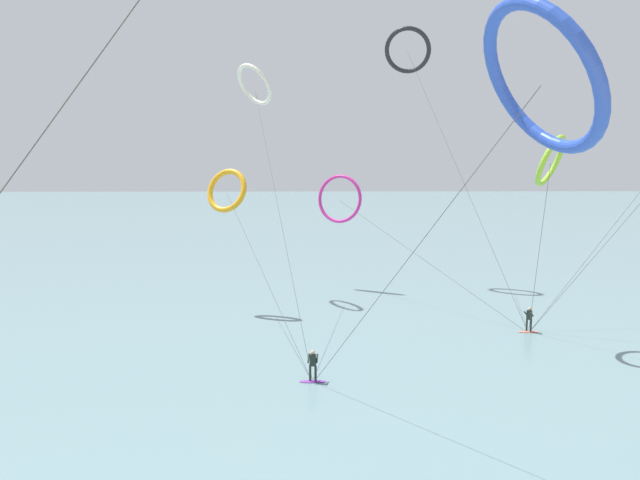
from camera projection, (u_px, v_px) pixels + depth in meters
The scene contains 9 objects.
sea_water at pixel (315, 221), 108.95m from camera, with size 400.00×200.00×0.08m, color slate.
surfer_violet at pixel (313, 368), 30.31m from camera, with size 1.40×0.60×1.70m.
surfer_coral at pixel (529, 321), 39.04m from camera, with size 1.40×0.73×1.70m.
kite_magenta at pixel (340, 199), 51.61m from camera, with size 14.01×15.20×10.15m.
kite_amber at pixel (227, 191), 43.48m from camera, with size 8.22×16.01×10.84m.
kite_cobalt at pixel (541, 79), 17.75m from camera, with size 8.92×13.80×16.24m.
kite_lime at pixel (551, 161), 34.99m from camera, with size 3.17×4.41×12.96m.
kite_ivory at pixel (254, 85), 48.08m from camera, with size 6.85×22.49×19.17m.
kite_charcoal at pixel (408, 50), 53.18m from camera, with size 8.04×18.71×23.26m.
Camera 1 is at (-0.28, -3.48, 11.49)m, focal length 33.10 mm.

